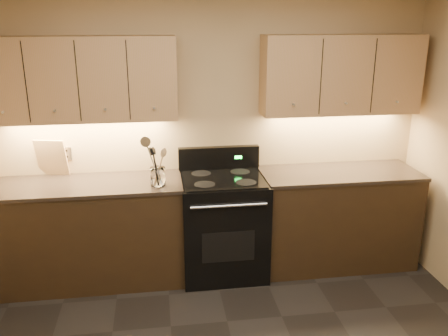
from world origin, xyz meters
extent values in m
cube|color=tan|center=(0.00, 2.00, 1.30)|extent=(4.00, 0.04, 2.60)
cube|color=black|center=(-1.10, 1.70, 0.45)|extent=(1.60, 0.60, 0.90)
cube|color=#3D3027|center=(-1.10, 1.70, 0.92)|extent=(1.62, 0.62, 0.03)
cube|color=black|center=(1.18, 1.70, 0.45)|extent=(1.44, 0.60, 0.90)
cube|color=#3D3027|center=(1.18, 1.70, 0.92)|extent=(1.46, 0.62, 0.03)
cube|color=black|center=(0.08, 1.68, 0.46)|extent=(0.76, 0.65, 0.92)
cube|color=black|center=(0.08, 1.68, 0.93)|extent=(0.70, 0.60, 0.01)
cube|color=black|center=(0.08, 1.96, 1.03)|extent=(0.76, 0.07, 0.22)
cube|color=#19FF33|center=(0.26, 1.92, 1.04)|extent=(0.06, 0.00, 0.03)
cylinder|color=silver|center=(0.08, 1.34, 0.80)|extent=(0.65, 0.02, 0.02)
cube|color=black|center=(0.08, 1.35, 0.41)|extent=(0.46, 0.00, 0.28)
cylinder|color=black|center=(-0.10, 1.53, 0.93)|extent=(0.18, 0.18, 0.00)
cylinder|color=black|center=(0.26, 1.53, 0.93)|extent=(0.18, 0.18, 0.00)
cylinder|color=black|center=(-0.10, 1.82, 0.93)|extent=(0.18, 0.18, 0.00)
cylinder|color=black|center=(0.26, 1.82, 0.93)|extent=(0.18, 0.18, 0.00)
cube|color=#AB7A55|center=(-1.10, 1.85, 1.80)|extent=(1.60, 0.30, 0.70)
cube|color=#AB7A55|center=(1.18, 1.85, 1.80)|extent=(1.44, 0.30, 0.70)
cube|color=#B2B5BA|center=(-1.30, 1.99, 1.12)|extent=(0.08, 0.01, 0.12)
cylinder|color=white|center=(-0.49, 1.57, 1.01)|extent=(0.15, 0.15, 0.16)
cylinder|color=white|center=(-0.49, 1.57, 0.94)|extent=(0.12, 0.12, 0.02)
cube|color=tan|center=(-1.43, 1.95, 1.10)|extent=(0.29, 0.15, 0.34)
camera|label=1|loc=(-0.48, -2.27, 2.30)|focal=38.00mm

